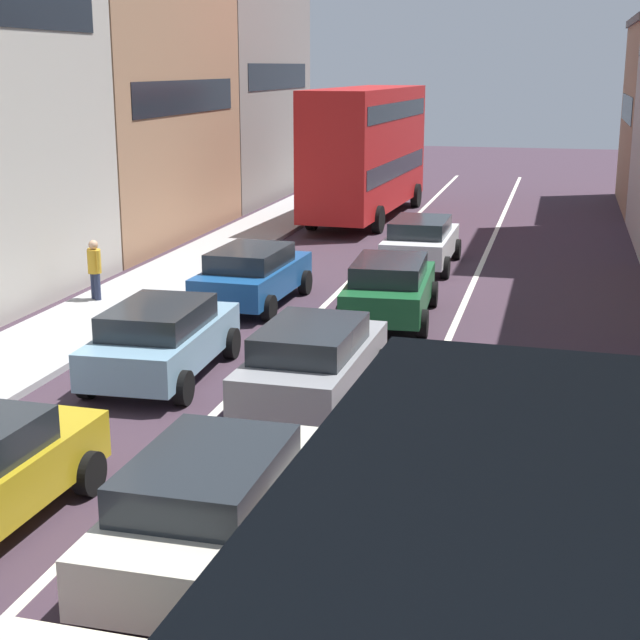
% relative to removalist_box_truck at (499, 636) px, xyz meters
% --- Properties ---
extents(sidewalk_left, '(2.60, 64.00, 0.14)m').
position_rel_removalist_box_truck_xyz_m(sidewalk_left, '(-10.39, 17.56, -1.90)').
color(sidewalk_left, '#A4A4A4').
rests_on(sidewalk_left, ground).
extents(lane_stripe_left, '(0.16, 60.00, 0.01)m').
position_rel_removalist_box_truck_xyz_m(lane_stripe_left, '(-5.39, 17.56, -1.97)').
color(lane_stripe_left, silver).
rests_on(lane_stripe_left, ground).
extents(lane_stripe_right, '(0.16, 60.00, 0.01)m').
position_rel_removalist_box_truck_xyz_m(lane_stripe_right, '(-1.99, 17.56, -1.97)').
color(lane_stripe_right, silver).
rests_on(lane_stripe_right, ground).
extents(building_row_left, '(7.20, 43.90, 13.51)m').
position_rel_removalist_box_truck_xyz_m(building_row_left, '(-15.69, 19.51, 3.40)').
color(building_row_left, beige).
rests_on(building_row_left, ground).
extents(removalist_box_truck, '(2.94, 7.78, 3.58)m').
position_rel_removalist_box_truck_xyz_m(removalist_box_truck, '(0.00, 0.00, 0.00)').
color(removalist_box_truck, '#A51E1E').
rests_on(removalist_box_truck, ground).
extents(sedan_centre_lane_second, '(2.09, 4.32, 1.49)m').
position_rel_removalist_box_truck_xyz_m(sedan_centre_lane_second, '(-3.58, 3.85, -1.18)').
color(sedan_centre_lane_second, beige).
rests_on(sedan_centre_lane_second, ground).
extents(hatchback_centre_lane_third, '(2.14, 4.34, 1.49)m').
position_rel_removalist_box_truck_xyz_m(hatchback_centre_lane_third, '(-3.87, 9.74, -1.18)').
color(hatchback_centre_lane_third, gray).
rests_on(hatchback_centre_lane_third, ground).
extents(sedan_left_lane_third, '(2.19, 4.36, 1.49)m').
position_rel_removalist_box_truck_xyz_m(sedan_left_lane_third, '(-7.06, 10.45, -1.18)').
color(sedan_left_lane_third, '#759EB7').
rests_on(sedan_left_lane_third, ground).
extents(coupe_centre_lane_fourth, '(2.25, 4.39, 1.49)m').
position_rel_removalist_box_truck_xyz_m(coupe_centre_lane_fourth, '(-3.57, 15.87, -1.18)').
color(coupe_centre_lane_fourth, '#19592D').
rests_on(coupe_centre_lane_fourth, ground).
extents(sedan_left_lane_fourth, '(2.19, 4.36, 1.49)m').
position_rel_removalist_box_truck_xyz_m(sedan_left_lane_fourth, '(-7.18, 16.49, -1.18)').
color(sedan_left_lane_fourth, '#194C8C').
rests_on(sedan_left_lane_fourth, ground).
extents(sedan_centre_lane_fifth, '(2.06, 4.30, 1.49)m').
position_rel_removalist_box_truck_xyz_m(sedan_centre_lane_fifth, '(-3.75, 22.22, -1.18)').
color(sedan_centre_lane_fifth, silver).
rests_on(sedan_centre_lane_fifth, ground).
extents(sedan_right_lane_behind_truck, '(2.25, 4.39, 1.49)m').
position_rel_removalist_box_truck_xyz_m(sedan_right_lane_behind_truck, '(-0.21, 7.09, -1.18)').
color(sedan_right_lane_behind_truck, black).
rests_on(sedan_right_lane_behind_truck, ground).
extents(bus_mid_queue_primary, '(3.19, 10.61, 5.06)m').
position_rel_removalist_box_truck_xyz_m(bus_mid_queue_primary, '(-7.23, 31.16, 0.86)').
color(bus_mid_queue_primary, '#B21919').
rests_on(bus_mid_queue_primary, ground).
extents(pedestrian_near_kerb, '(0.46, 0.35, 1.66)m').
position_rel_removalist_box_truck_xyz_m(pedestrian_near_kerb, '(-11.04, 15.56, -1.03)').
color(pedestrian_near_kerb, '#262D47').
rests_on(pedestrian_near_kerb, ground).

